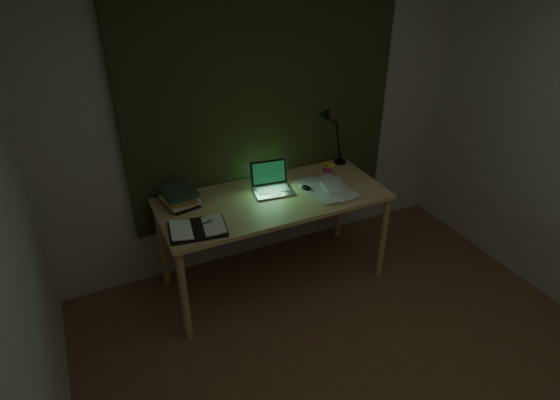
# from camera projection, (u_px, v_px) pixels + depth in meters

# --- Properties ---
(wall_back) EXTENTS (3.50, 0.00, 2.50)m
(wall_back) POSITION_uv_depth(u_px,v_px,m) (264.00, 116.00, 3.68)
(wall_back) COLOR beige
(wall_back) RESTS_ON ground
(wall_left) EXTENTS (0.00, 4.00, 2.50)m
(wall_left) POSITION_uv_depth(u_px,v_px,m) (6.00, 397.00, 1.46)
(wall_left) COLOR beige
(wall_left) RESTS_ON ground
(curtain) EXTENTS (2.20, 0.06, 2.00)m
(curtain) POSITION_uv_depth(u_px,v_px,m) (266.00, 93.00, 3.54)
(curtain) COLOR #33381C
(curtain) RESTS_ON wall_back
(desk) EXTENTS (1.71, 0.75, 0.78)m
(desk) POSITION_uv_depth(u_px,v_px,m) (274.00, 240.00, 3.70)
(desk) COLOR tan
(desk) RESTS_ON floor
(laptop) EXTENTS (0.34, 0.37, 0.21)m
(laptop) POSITION_uv_depth(u_px,v_px,m) (273.00, 180.00, 3.52)
(laptop) COLOR #B2B2B7
(laptop) RESTS_ON desk
(open_textbook) EXTENTS (0.41, 0.32, 0.03)m
(open_textbook) POSITION_uv_depth(u_px,v_px,m) (198.00, 228.00, 3.11)
(open_textbook) COLOR white
(open_textbook) RESTS_ON desk
(book_stack) EXTENTS (0.26, 0.29, 0.14)m
(book_stack) POSITION_uv_depth(u_px,v_px,m) (180.00, 197.00, 3.37)
(book_stack) COLOR white
(book_stack) RESTS_ON desk
(loose_papers) EXTENTS (0.36, 0.38, 0.02)m
(loose_papers) POSITION_uv_depth(u_px,v_px,m) (326.00, 188.00, 3.61)
(loose_papers) COLOR white
(loose_papers) RESTS_ON desk
(mouse) EXTENTS (0.08, 0.10, 0.03)m
(mouse) POSITION_uv_depth(u_px,v_px,m) (306.00, 188.00, 3.60)
(mouse) COLOR black
(mouse) RESTS_ON desk
(sticky_yellow) EXTENTS (0.08, 0.08, 0.02)m
(sticky_yellow) POSITION_uv_depth(u_px,v_px,m) (329.00, 164.00, 3.98)
(sticky_yellow) COLOR #FDFF35
(sticky_yellow) RESTS_ON desk
(sticky_pink) EXTENTS (0.09, 0.09, 0.02)m
(sticky_pink) POSITION_uv_depth(u_px,v_px,m) (328.00, 170.00, 3.88)
(sticky_pink) COLOR #C64D8E
(sticky_pink) RESTS_ON desk
(desk_lamp) EXTENTS (0.38, 0.30, 0.55)m
(desk_lamp) POSITION_uv_depth(u_px,v_px,m) (342.00, 133.00, 3.89)
(desk_lamp) COLOR black
(desk_lamp) RESTS_ON desk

